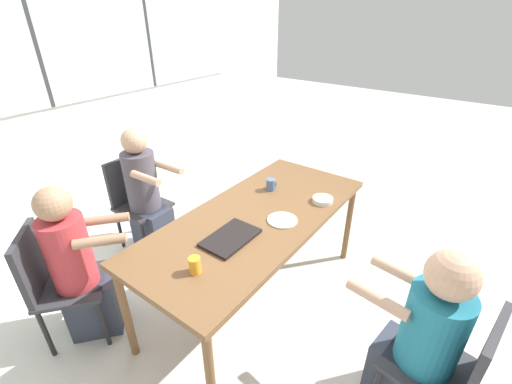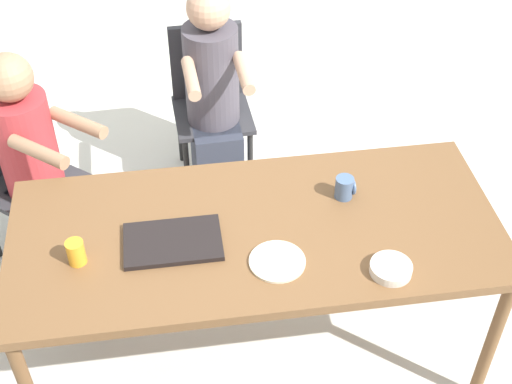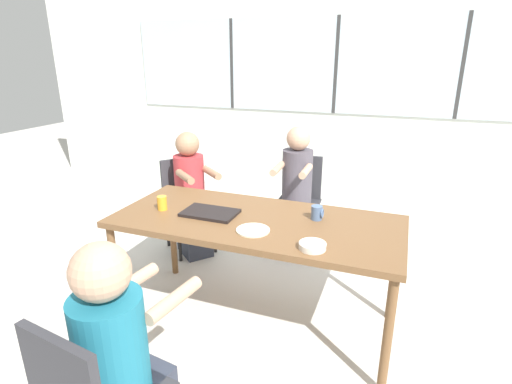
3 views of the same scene
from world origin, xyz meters
TOP-DOWN VIEW (x-y plane):
  - ground_plane at (0.00, 0.00)m, footprint 16.00×16.00m
  - wall_back_with_windows at (0.00, 2.63)m, footprint 8.40×0.08m
  - dining_table at (0.00, 0.00)m, footprint 1.82×0.80m
  - chair_for_woman_green_shirt at (-0.06, 1.32)m, footprint 0.42×0.42m
  - chair_for_man_teal_shirt at (-1.02, 0.84)m, footprint 0.56×0.56m
  - person_woman_green_shirt at (-0.05, 1.16)m, footprint 0.32×0.53m
  - person_man_blue_shirt at (-0.17, -1.15)m, footprint 0.36×0.56m
  - person_man_teal_shirt at (-0.90, 0.74)m, footprint 0.54×0.51m
  - food_tray_dark at (-0.31, -0.03)m, footprint 0.35×0.22m
  - coffee_mug at (0.36, 0.13)m, footprint 0.08×0.07m
  - juice_glass at (-0.64, -0.07)m, footprint 0.06×0.06m
  - bowl_white_shallow at (0.43, -0.28)m, footprint 0.15×0.15m
  - plate_tortillas at (0.05, -0.18)m, footprint 0.20×0.20m

SIDE VIEW (x-z plane):
  - ground_plane at x=0.00m, z-range 0.00..0.00m
  - chair_for_woman_green_shirt at x=-0.06m, z-range 0.08..0.92m
  - chair_for_man_teal_shirt at x=-1.02m, z-range 0.08..0.92m
  - person_man_blue_shirt at x=-0.17m, z-range -0.04..1.06m
  - person_man_teal_shirt at x=-0.90m, z-range -0.04..1.09m
  - person_woman_green_shirt at x=-0.05m, z-range -0.04..1.11m
  - dining_table at x=0.00m, z-range 0.32..1.08m
  - plate_tortillas at x=0.05m, z-range 0.76..0.77m
  - food_tray_dark at x=-0.31m, z-range 0.76..0.78m
  - bowl_white_shallow at x=0.43m, z-range 0.76..0.79m
  - coffee_mug at x=0.36m, z-range 0.76..0.85m
  - juice_glass at x=-0.64m, z-range 0.76..0.85m
  - wall_back_with_windows at x=0.00m, z-range 0.02..2.82m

